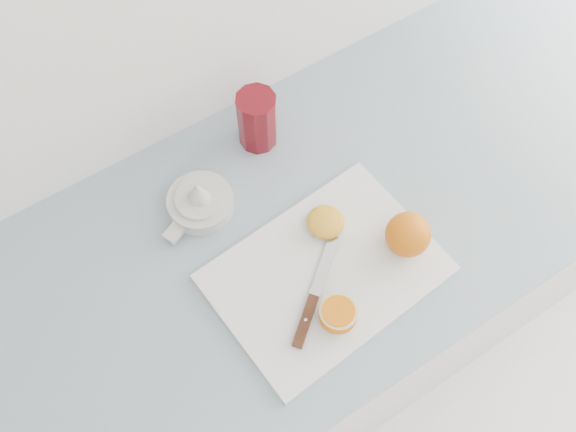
% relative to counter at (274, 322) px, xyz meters
% --- Properties ---
extents(counter, '(2.49, 0.64, 0.89)m').
position_rel_counter_xyz_m(counter, '(0.00, 0.00, 0.00)').
color(counter, silver).
rests_on(counter, ground).
extents(cutting_board, '(0.40, 0.30, 0.01)m').
position_rel_counter_xyz_m(cutting_board, '(0.05, -0.11, 0.45)').
color(cutting_board, silver).
rests_on(cutting_board, counter).
extents(whole_orange, '(0.08, 0.08, 0.08)m').
position_rel_counter_xyz_m(whole_orange, '(0.19, -0.14, 0.50)').
color(whole_orange, orange).
rests_on(whole_orange, cutting_board).
extents(half_orange, '(0.06, 0.06, 0.04)m').
position_rel_counter_xyz_m(half_orange, '(0.02, -0.19, 0.48)').
color(half_orange, orange).
rests_on(half_orange, cutting_board).
extents(squeezed_shell, '(0.07, 0.07, 0.03)m').
position_rel_counter_xyz_m(squeezed_shell, '(0.10, -0.03, 0.47)').
color(squeezed_shell, orange).
rests_on(squeezed_shell, cutting_board).
extents(paring_knife, '(0.18, 0.15, 0.01)m').
position_rel_counter_xyz_m(paring_knife, '(-0.02, -0.15, 0.46)').
color(paring_knife, '#492918').
rests_on(paring_knife, cutting_board).
extents(citrus_juicer, '(0.15, 0.12, 0.08)m').
position_rel_counter_xyz_m(citrus_juicer, '(-0.07, 0.13, 0.47)').
color(citrus_juicer, silver).
rests_on(citrus_juicer, counter).
extents(red_tumbler, '(0.08, 0.08, 0.12)m').
position_rel_counter_xyz_m(red_tumbler, '(0.10, 0.20, 0.50)').
color(red_tumbler, maroon).
rests_on(red_tumbler, counter).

